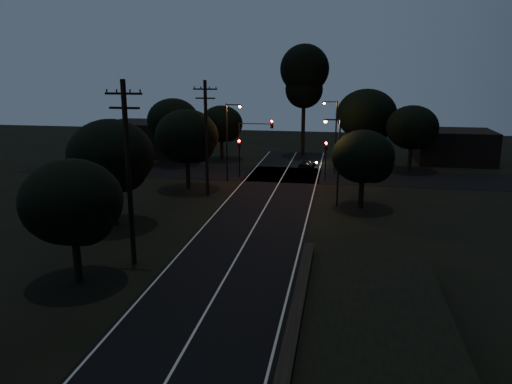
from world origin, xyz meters
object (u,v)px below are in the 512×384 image
(streetlight_c, at_px, (337,156))
(utility_pole_far, at_px, (206,136))
(signal_left, at_px, (239,151))
(streetlight_a, at_px, (229,137))
(utility_pole_mid, at_px, (128,171))
(streetlight_b, at_px, (334,132))
(signal_right, at_px, (326,154))
(signal_mast, at_px, (255,138))
(car, at_px, (307,164))
(tall_pine, at_px, (304,76))

(streetlight_c, bearing_deg, utility_pole_far, 170.40)
(utility_pole_far, height_order, signal_left, utility_pole_far)
(streetlight_a, bearing_deg, utility_pole_mid, -91.73)
(streetlight_a, distance_m, streetlight_b, 12.19)
(signal_right, xyz_separation_m, streetlight_a, (-9.91, -1.99, 1.80))
(streetlight_a, bearing_deg, signal_mast, 39.77)
(car, bearing_deg, streetlight_c, 121.33)
(utility_pole_mid, distance_m, streetlight_a, 23.04)
(tall_pine, xyz_separation_m, streetlight_c, (4.83, -25.00, -6.11))
(signal_left, distance_m, streetlight_b, 10.84)
(utility_pole_mid, height_order, utility_pole_far, utility_pole_mid)
(utility_pole_mid, relative_size, car, 3.66)
(tall_pine, relative_size, streetlight_c, 1.93)
(streetlight_b, relative_size, car, 2.66)
(tall_pine, bearing_deg, streetlight_b, -68.62)
(tall_pine, xyz_separation_m, signal_left, (-5.60, -15.01, -7.62))
(tall_pine, height_order, streetlight_a, tall_pine)
(utility_pole_far, relative_size, streetlight_c, 1.40)
(signal_mast, bearing_deg, tall_pine, 75.38)
(utility_pole_mid, distance_m, signal_right, 27.30)
(utility_pole_mid, relative_size, signal_left, 2.68)
(tall_pine, distance_m, signal_left, 17.74)
(tall_pine, xyz_separation_m, car, (1.28, -9.00, -9.95))
(tall_pine, bearing_deg, utility_pole_far, -106.93)
(car, bearing_deg, utility_pole_far, 78.23)
(utility_pole_mid, bearing_deg, signal_right, 67.01)
(utility_pole_mid, distance_m, streetlight_b, 31.15)
(tall_pine, xyz_separation_m, signal_right, (3.60, -15.01, -7.62))
(streetlight_a, bearing_deg, streetlight_c, -35.69)
(utility_pole_far, height_order, streetlight_b, utility_pole_far)
(signal_right, distance_m, streetlight_b, 4.45)
(utility_pole_far, distance_m, tall_pine, 24.55)
(utility_pole_far, height_order, streetlight_c, utility_pole_far)
(utility_pole_far, distance_m, car, 17.01)
(tall_pine, relative_size, signal_left, 3.54)
(utility_pole_mid, xyz_separation_m, utility_pole_far, (0.00, 17.00, -0.25))
(utility_pole_far, height_order, car, utility_pole_far)
(streetlight_b, height_order, car, streetlight_b)
(utility_pole_far, xyz_separation_m, tall_pine, (7.00, 23.00, 4.97))
(car, bearing_deg, signal_mast, 67.99)
(streetlight_a, bearing_deg, signal_left, 70.41)
(tall_pine, xyz_separation_m, signal_mast, (-3.91, -15.01, -6.12))
(car, bearing_deg, streetlight_a, 65.34)
(streetlight_b, xyz_separation_m, car, (-3.03, 2.00, -4.12))
(tall_pine, relative_size, streetlight_a, 1.81)
(signal_left, relative_size, signal_mast, 0.66)
(signal_left, relative_size, car, 1.36)
(signal_mast, relative_size, car, 2.08)
(signal_right, height_order, streetlight_b, streetlight_b)
(streetlight_a, xyz_separation_m, car, (7.59, 8.00, -4.12))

